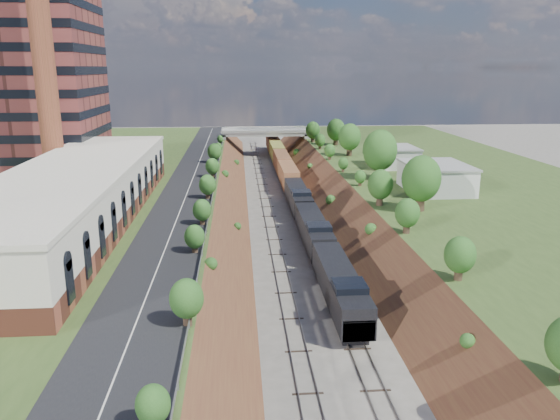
% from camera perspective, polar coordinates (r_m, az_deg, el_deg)
% --- Properties ---
extents(platform_left, '(44.00, 180.00, 5.00)m').
position_cam_1_polar(platform_left, '(96.16, -19.68, 0.94)').
color(platform_left, '#364F20').
rests_on(platform_left, ground).
extents(platform_right, '(44.00, 180.00, 5.00)m').
position_cam_1_polar(platform_right, '(101.19, 19.29, 1.62)').
color(platform_right, '#364F20').
rests_on(platform_right, ground).
extents(embankment_left, '(10.00, 180.00, 10.00)m').
position_cam_1_polar(embankment_left, '(93.40, -6.43, -0.25)').
color(embankment_left, brown).
rests_on(embankment_left, ground).
extents(embankment_right, '(10.00, 180.00, 10.00)m').
position_cam_1_polar(embankment_right, '(95.15, 6.93, 0.01)').
color(embankment_right, brown).
rests_on(embankment_right, ground).
extents(rail_left_track, '(1.58, 180.00, 0.18)m').
position_cam_1_polar(rail_left_track, '(93.44, -1.27, -0.10)').
color(rail_left_track, gray).
rests_on(rail_left_track, ground).
extents(rail_right_track, '(1.58, 180.00, 0.18)m').
position_cam_1_polar(rail_right_track, '(93.86, 1.90, -0.04)').
color(rail_right_track, gray).
rests_on(rail_right_track, ground).
extents(road, '(8.00, 180.00, 0.10)m').
position_cam_1_polar(road, '(92.51, -9.30, 2.72)').
color(road, black).
rests_on(road, platform_left).
extents(guardrail, '(0.10, 171.00, 0.70)m').
position_cam_1_polar(guardrail, '(91.96, -6.78, 3.05)').
color(guardrail, '#99999E').
rests_on(guardrail, platform_left).
extents(commercial_building, '(14.30, 62.30, 7.00)m').
position_cam_1_polar(commercial_building, '(72.88, -20.66, 1.52)').
color(commercial_building, brown).
rests_on(commercial_building, platform_left).
extents(highrise_tower, '(22.00, 22.00, 53.90)m').
position_cam_1_polar(highrise_tower, '(108.91, -25.32, 18.07)').
color(highrise_tower, brown).
rests_on(highrise_tower, platform_left).
extents(smokestack, '(3.20, 3.20, 40.00)m').
position_cam_1_polar(smokestack, '(90.81, -23.47, 14.20)').
color(smokestack, brown).
rests_on(smokestack, platform_left).
extents(overpass, '(24.50, 8.30, 7.40)m').
position_cam_1_polar(overpass, '(153.58, -1.61, 7.56)').
color(overpass, gray).
rests_on(overpass, ground).
extents(white_building_near, '(9.00, 12.00, 4.00)m').
position_cam_1_polar(white_building_near, '(89.48, 15.96, 3.21)').
color(white_building_near, silver).
rests_on(white_building_near, platform_right).
extents(white_building_far, '(8.00, 10.00, 3.60)m').
position_cam_1_polar(white_building_far, '(109.93, 11.79, 5.41)').
color(white_building_far, silver).
rests_on(white_building_far, platform_right).
extents(tree_right_large, '(5.25, 5.25, 7.61)m').
position_cam_1_polar(tree_right_large, '(75.78, 14.55, 3.15)').
color(tree_right_large, '#473323').
rests_on(tree_right_large, platform_right).
extents(tree_left_crest, '(2.45, 2.45, 3.55)m').
position_cam_1_polar(tree_left_crest, '(53.15, -8.85, -4.01)').
color(tree_left_crest, '#473323').
rests_on(tree_left_crest, platform_left).
extents(freight_train, '(3.10, 124.68, 4.62)m').
position_cam_1_polar(freight_train, '(109.10, 0.97, 3.41)').
color(freight_train, black).
rests_on(freight_train, ground).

